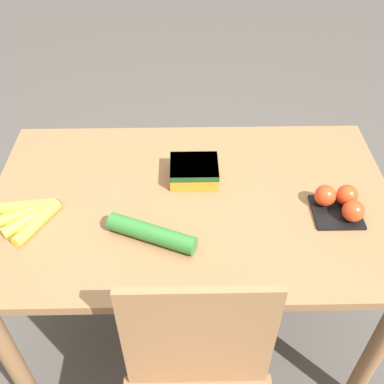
{
  "coord_description": "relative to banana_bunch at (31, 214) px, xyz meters",
  "views": [
    {
      "loc": [
        0.02,
        1.03,
        1.72
      ],
      "look_at": [
        0.0,
        0.0,
        0.76
      ],
      "focal_mm": 42.0,
      "sensor_mm": 36.0,
      "label": 1
    }
  ],
  "objects": [
    {
      "name": "carrot_bag",
      "position": [
        -0.5,
        -0.18,
        0.02
      ],
      "size": [
        0.16,
        0.14,
        0.06
      ],
      "color": "orange",
      "rests_on": "dining_table"
    },
    {
      "name": "cucumber_near",
      "position": [
        -0.37,
        0.09,
        0.01
      ],
      "size": [
        0.27,
        0.15,
        0.05
      ],
      "color": "#2D702D",
      "rests_on": "dining_table"
    },
    {
      "name": "tomato_pack",
      "position": [
        -0.94,
        -0.02,
        0.02
      ],
      "size": [
        0.15,
        0.15,
        0.08
      ],
      "color": "black",
      "rests_on": "dining_table"
    },
    {
      "name": "banana_bunch",
      "position": [
        0.0,
        0.0,
        0.0
      ],
      "size": [
        0.2,
        0.18,
        0.03
      ],
      "color": "brown",
      "rests_on": "dining_table"
    },
    {
      "name": "dining_table",
      "position": [
        -0.49,
        -0.08,
        -0.12
      ],
      "size": [
        1.29,
        0.79,
        0.73
      ],
      "color": "olive",
      "rests_on": "ground_plane"
    },
    {
      "name": "ground_plane",
      "position": [
        -0.49,
        -0.08,
        -0.75
      ],
      "size": [
        12.0,
        12.0,
        0.0
      ],
      "primitive_type": "plane",
      "color": "#4C4742"
    }
  ]
}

